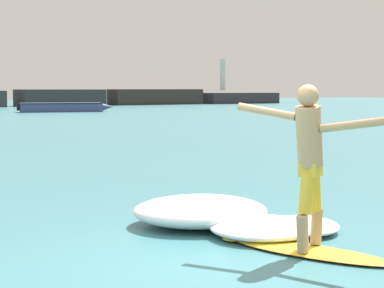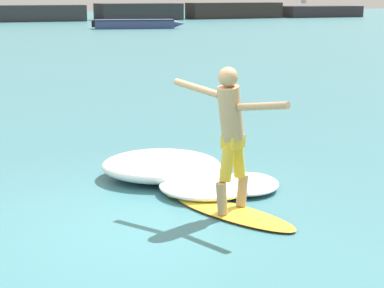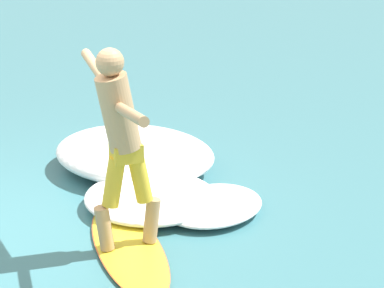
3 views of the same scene
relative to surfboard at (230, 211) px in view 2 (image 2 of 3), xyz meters
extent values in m
plane|color=#39727B|center=(-1.32, 0.12, -0.03)|extent=(200.00, 200.00, 0.00)
cube|color=#303235|center=(6.59, 62.12, 0.80)|extent=(11.44, 3.79, 1.66)
cube|color=#2B2D2F|center=(18.37, 62.12, 0.86)|extent=(9.06, 4.63, 1.78)
cube|color=#302926|center=(30.16, 62.12, 0.87)|extent=(11.58, 3.34, 1.80)
cube|color=#2E292C|center=(41.94, 62.12, 0.64)|extent=(9.97, 4.37, 1.34)
ellipsoid|color=yellow|center=(0.01, -0.03, 0.00)|extent=(1.29, 2.05, 0.06)
ellipsoid|color=yellow|center=(-0.37, 0.90, 0.00)|extent=(0.40, 0.38, 0.05)
ellipsoid|color=#DB5B2D|center=(0.01, -0.03, 0.00)|extent=(1.31, 2.07, 0.03)
cone|color=black|center=(0.32, -0.78, -0.09)|extent=(0.07, 0.07, 0.14)
cone|color=black|center=(0.42, -0.60, -0.09)|extent=(0.07, 0.07, 0.14)
cone|color=black|center=(0.13, -0.72, -0.09)|extent=(0.07, 0.07, 0.14)
cylinder|color=tan|center=(-0.18, -0.14, 0.24)|extent=(0.22, 0.20, 0.42)
cylinder|color=gold|center=(-0.09, -0.09, 0.67)|extent=(0.27, 0.24, 0.47)
cylinder|color=tan|center=(0.21, 0.07, 0.24)|extent=(0.22, 0.20, 0.42)
cylinder|color=gold|center=(0.12, 0.03, 0.67)|extent=(0.27, 0.24, 0.47)
cube|color=gold|center=(0.01, -0.03, 0.93)|extent=(0.32, 0.30, 0.16)
cylinder|color=tan|center=(-0.04, -0.06, 1.30)|extent=(0.48, 0.44, 0.71)
sphere|color=tan|center=(-0.09, -0.09, 1.75)|extent=(0.24, 0.24, 0.24)
cylinder|color=tan|center=(0.16, -0.52, 1.44)|extent=(0.42, 0.67, 0.21)
cylinder|color=tan|center=(-0.31, 0.35, 1.56)|extent=(0.42, 0.67, 0.20)
cube|color=navy|center=(12.39, 44.31, 0.34)|extent=(6.64, 3.08, 0.74)
cone|color=navy|center=(15.96, 43.49, 0.34)|extent=(1.26, 0.98, 0.74)
cube|color=black|center=(12.39, 44.31, 0.65)|extent=(6.59, 3.11, 0.08)
cube|color=black|center=(9.14, 45.06, 0.38)|extent=(0.35, 0.41, 0.52)
ellipsoid|color=white|center=(-0.27, 1.87, 0.17)|extent=(2.29, 2.14, 0.40)
ellipsoid|color=white|center=(0.69, 0.86, 0.05)|extent=(1.34, 1.41, 0.16)
ellipsoid|color=white|center=(0.06, 0.91, 0.08)|extent=(1.64, 1.63, 0.22)
camera|label=1|loc=(-4.72, -5.47, 1.82)|focal=60.00mm
camera|label=2|loc=(-3.40, -7.06, 2.72)|focal=60.00mm
camera|label=3|loc=(1.45, -7.27, 3.76)|focal=85.00mm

